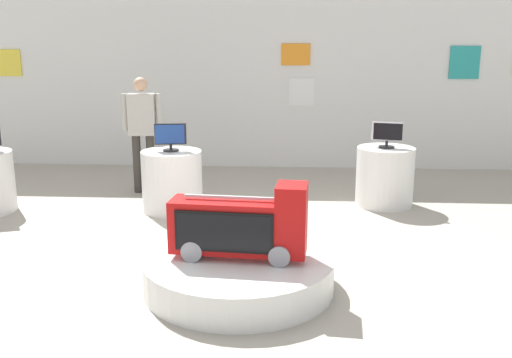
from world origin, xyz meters
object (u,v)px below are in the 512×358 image
at_px(novelty_firetruck_tv, 241,227).
at_px(display_pedestal_right_rear, 385,176).
at_px(tv_on_right_rear, 387,134).
at_px(shopper_browsing_near_truck, 142,126).
at_px(tv_on_left_rear, 170,136).
at_px(main_display_pedestal, 239,273).
at_px(display_pedestal_left_rear, 172,181).

xyz_separation_m(novelty_firetruck_tv, display_pedestal_right_rear, (1.70, 2.79, -0.18)).
height_order(tv_on_right_rear, shopper_browsing_near_truck, shopper_browsing_near_truck).
bearing_deg(tv_on_left_rear, main_display_pedestal, -65.50).
bearing_deg(shopper_browsing_near_truck, display_pedestal_right_rear, -7.87).
xyz_separation_m(main_display_pedestal, tv_on_right_rear, (1.72, 2.78, 0.82)).
bearing_deg(display_pedestal_left_rear, display_pedestal_right_rear, 8.37).
relative_size(novelty_firetruck_tv, shopper_browsing_near_truck, 0.73).
xyz_separation_m(main_display_pedestal, shopper_browsing_near_truck, (-1.67, 3.25, 0.83)).
xyz_separation_m(novelty_firetruck_tv, display_pedestal_left_rear, (-1.10, 2.38, -0.18)).
relative_size(display_pedestal_left_rear, display_pedestal_right_rear, 1.00).
xyz_separation_m(tv_on_left_rear, shopper_browsing_near_truck, (-0.59, 0.88, -0.00)).
bearing_deg(display_pedestal_right_rear, tv_on_left_rear, -171.56).
distance_m(main_display_pedestal, shopper_browsing_near_truck, 3.75).
relative_size(tv_on_right_rear, shopper_browsing_near_truck, 0.24).
bearing_deg(tv_on_right_rear, shopper_browsing_near_truck, 172.07).
height_order(display_pedestal_left_rear, display_pedestal_right_rear, same).
bearing_deg(novelty_firetruck_tv, tv_on_left_rear, 114.89).
distance_m(tv_on_right_rear, shopper_browsing_near_truck, 3.42).
relative_size(display_pedestal_left_rear, tv_on_left_rear, 1.95).
bearing_deg(shopper_browsing_near_truck, novelty_firetruck_tv, -62.58).
xyz_separation_m(display_pedestal_right_rear, shopper_browsing_near_truck, (-3.39, 0.47, 0.58)).
height_order(main_display_pedestal, shopper_browsing_near_truck, shopper_browsing_near_truck).
height_order(display_pedestal_left_rear, tv_on_left_rear, tv_on_left_rear).
xyz_separation_m(display_pedestal_left_rear, display_pedestal_right_rear, (2.80, 0.41, 0.00)).
distance_m(novelty_firetruck_tv, tv_on_left_rear, 2.65).
relative_size(display_pedestal_left_rear, shopper_browsing_near_truck, 0.47).
distance_m(display_pedestal_left_rear, tv_on_right_rear, 2.89).
height_order(novelty_firetruck_tv, display_pedestal_right_rear, novelty_firetruck_tv).
xyz_separation_m(display_pedestal_left_rear, tv_on_right_rear, (2.80, 0.41, 0.57)).
bearing_deg(main_display_pedestal, tv_on_right_rear, 58.19).
relative_size(display_pedestal_right_rear, tv_on_right_rear, 1.96).
xyz_separation_m(display_pedestal_right_rear, tv_on_right_rear, (0.00, -0.00, 0.57)).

